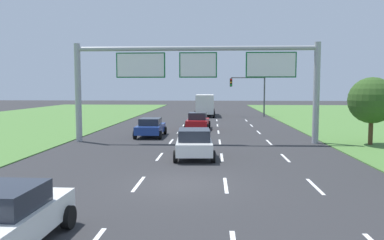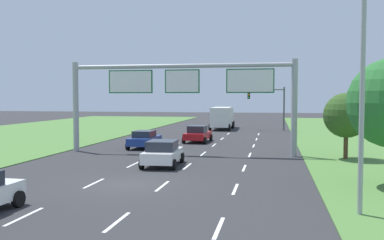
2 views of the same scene
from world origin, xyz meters
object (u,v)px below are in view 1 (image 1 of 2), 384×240
at_px(sign_gantry, 198,72).
at_px(roadside_tree_mid, 372,100).
at_px(car_mid_lane, 151,127).
at_px(car_lead_silver, 194,143).
at_px(traffic_light_mast, 250,88).
at_px(box_truck, 205,104).
at_px(car_far_ahead, 5,219).
at_px(car_near_red, 198,121).

height_order(sign_gantry, roadside_tree_mid, sign_gantry).
relative_size(car_mid_lane, sign_gantry, 0.24).
xyz_separation_m(car_lead_silver, car_mid_lane, (-3.89, 8.77, -0.06)).
xyz_separation_m(traffic_light_mast, roadside_tree_mid, (5.54, -25.50, -0.84)).
height_order(car_lead_silver, roadside_tree_mid, roadside_tree_mid).
bearing_deg(sign_gantry, roadside_tree_mid, -4.13).
xyz_separation_m(car_mid_lane, roadside_tree_mid, (15.50, -3.81, 2.28)).
distance_m(car_lead_silver, roadside_tree_mid, 12.82).
relative_size(car_mid_lane, box_truck, 0.50).
distance_m(car_lead_silver, car_far_ahead, 12.83).
bearing_deg(sign_gantry, car_mid_lane, 142.46).
relative_size(car_far_ahead, roadside_tree_mid, 0.90).
bearing_deg(car_mid_lane, box_truck, 80.13).
bearing_deg(car_far_ahead, car_near_red, 83.74).
distance_m(car_near_red, roadside_tree_mid, 15.32).
distance_m(traffic_light_mast, roadside_tree_mid, 26.11).
distance_m(car_lead_silver, sign_gantry, 7.12).
height_order(car_lead_silver, sign_gantry, sign_gantry).
height_order(box_truck, traffic_light_mast, traffic_light_mast).
height_order(car_near_red, traffic_light_mast, traffic_light_mast).
distance_m(car_near_red, box_truck, 17.18).
distance_m(sign_gantry, roadside_tree_mid, 11.82).
height_order(car_lead_silver, car_far_ahead, car_lead_silver).
bearing_deg(car_lead_silver, roadside_tree_mid, 20.10).
bearing_deg(car_far_ahead, car_mid_lane, 91.36).
bearing_deg(traffic_light_mast, car_near_red, -111.64).
xyz_separation_m(car_far_ahead, roadside_tree_mid, (15.49, 17.20, 2.25)).
bearing_deg(traffic_light_mast, sign_gantry, -103.89).
relative_size(car_near_red, car_far_ahead, 1.03).
bearing_deg(box_truck, car_near_red, -91.45).
distance_m(car_mid_lane, box_truck, 23.00).
bearing_deg(box_truck, roadside_tree_mid, -66.64).
bearing_deg(car_near_red, car_far_ahead, -95.29).
distance_m(car_mid_lane, roadside_tree_mid, 16.13).
xyz_separation_m(car_near_red, traffic_light_mast, (6.42, 16.19, 3.09)).
relative_size(car_near_red, traffic_light_mast, 0.76).
xyz_separation_m(car_near_red, sign_gantry, (0.32, -8.47, 4.17)).
relative_size(car_lead_silver, traffic_light_mast, 0.74).
height_order(sign_gantry, traffic_light_mast, sign_gantry).
xyz_separation_m(car_near_red, car_mid_lane, (-3.54, -5.50, -0.03)).
bearing_deg(sign_gantry, box_truck, 90.00).
bearing_deg(car_mid_lane, roadside_tree_mid, -13.99).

